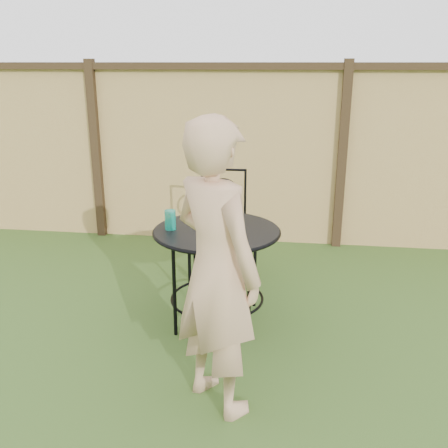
{
  "coord_description": "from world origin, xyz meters",
  "views": [
    {
      "loc": [
        0.79,
        -2.97,
        1.87
      ],
      "look_at": [
        0.33,
        0.43,
        0.75
      ],
      "focal_mm": 40.0,
      "sensor_mm": 36.0,
      "label": 1
    }
  ],
  "objects_px": {
    "patio_table": "(217,247)",
    "diner": "(216,270)",
    "patio_chair": "(221,221)",
    "salad_plate": "(224,233)"
  },
  "relations": [
    {
      "from": "patio_chair",
      "to": "salad_plate",
      "type": "bearing_deg",
      "value": -80.92
    },
    {
      "from": "patio_chair",
      "to": "diner",
      "type": "relative_size",
      "value": 0.58
    },
    {
      "from": "patio_chair",
      "to": "patio_table",
      "type": "bearing_deg",
      "value": -83.98
    },
    {
      "from": "patio_table",
      "to": "patio_chair",
      "type": "bearing_deg",
      "value": 96.02
    },
    {
      "from": "diner",
      "to": "salad_plate",
      "type": "xyz_separation_m",
      "value": [
        -0.07,
        0.82,
        -0.08
      ]
    },
    {
      "from": "patio_table",
      "to": "patio_chair",
      "type": "relative_size",
      "value": 0.97
    },
    {
      "from": "patio_table",
      "to": "patio_chair",
      "type": "height_order",
      "value": "patio_chair"
    },
    {
      "from": "patio_table",
      "to": "patio_chair",
      "type": "distance_m",
      "value": 0.91
    },
    {
      "from": "patio_table",
      "to": "diner",
      "type": "xyz_separation_m",
      "value": [
        0.14,
        -0.94,
        0.23
      ]
    },
    {
      "from": "patio_table",
      "to": "salad_plate",
      "type": "xyz_separation_m",
      "value": [
        0.07,
        -0.11,
        0.15
      ]
    }
  ]
}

